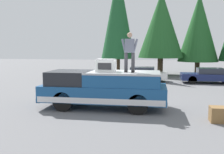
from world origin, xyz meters
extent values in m
plane|color=slate|center=(0.00, 0.00, 0.00)|extent=(90.00, 90.00, 0.00)
cube|color=navy|center=(-0.44, 0.31, 0.70)|extent=(2.00, 5.50, 0.70)
cube|color=silver|center=(-0.44, 0.31, 0.51)|extent=(2.01, 5.39, 0.24)
cube|color=black|center=(-0.44, 1.83, 1.35)|extent=(1.84, 1.87, 0.60)
cube|color=navy|center=(-0.44, -0.57, 1.31)|extent=(1.92, 3.19, 0.52)
cube|color=#A8AAAF|center=(-0.44, -0.57, 1.61)|extent=(1.94, 3.19, 0.08)
cube|color=#232326|center=(-0.44, 3.00, 0.43)|extent=(1.96, 0.16, 0.20)
cube|color=#B2B5BA|center=(-0.44, -2.38, 0.43)|extent=(1.96, 0.16, 0.20)
cylinder|color=black|center=(-1.29, 1.91, 0.42)|extent=(0.30, 0.84, 0.84)
cylinder|color=black|center=(0.41, 1.91, 0.42)|extent=(0.30, 0.84, 0.84)
cylinder|color=black|center=(-1.29, -1.28, 0.42)|extent=(0.30, 0.84, 0.84)
cylinder|color=black|center=(0.41, -1.28, 0.42)|extent=(0.30, 0.84, 0.84)
cube|color=silver|center=(-0.55, 0.18, 1.91)|extent=(0.64, 0.84, 0.52)
cube|color=#2D2D30|center=(-0.87, 0.18, 1.91)|extent=(0.01, 0.59, 0.29)
cube|color=#99999E|center=(-0.55, 0.18, 2.19)|extent=(0.58, 0.76, 0.04)
cylinder|color=#333338|center=(-0.60, -1.01, 2.07)|extent=(0.15, 0.15, 0.84)
cube|color=black|center=(-0.64, -1.01, 1.69)|extent=(0.26, 0.11, 0.08)
cylinder|color=#333338|center=(-0.60, -0.71, 2.07)|extent=(0.15, 0.15, 0.84)
cube|color=black|center=(-0.64, -0.71, 1.69)|extent=(0.26, 0.11, 0.08)
cube|color=gray|center=(-0.60, -0.86, 2.78)|extent=(0.24, 0.40, 0.58)
sphere|color=tan|center=(-0.60, -0.86, 3.23)|extent=(0.22, 0.22, 0.22)
cylinder|color=gray|center=(-0.63, -1.10, 2.78)|extent=(0.09, 0.23, 0.58)
cylinder|color=gray|center=(-0.63, -0.61, 2.78)|extent=(0.09, 0.23, 0.58)
cube|color=navy|center=(8.80, -5.98, 0.49)|extent=(1.64, 4.10, 0.50)
cube|color=#282D38|center=(8.80, -6.08, 0.95)|extent=(1.31, 1.89, 0.42)
cylinder|color=black|center=(8.08, -4.71, 0.31)|extent=(0.20, 0.62, 0.62)
cylinder|color=black|center=(9.52, -4.71, 0.31)|extent=(0.20, 0.62, 0.62)
cylinder|color=black|center=(9.52, -7.25, 0.31)|extent=(0.20, 0.62, 0.62)
cube|color=white|center=(8.97, -0.84, 0.49)|extent=(1.64, 4.10, 0.50)
cube|color=#282D38|center=(8.97, -0.94, 0.95)|extent=(1.31, 1.89, 0.42)
cylinder|color=black|center=(8.25, 0.43, 0.31)|extent=(0.20, 0.62, 0.62)
cylinder|color=black|center=(9.69, 0.43, 0.31)|extent=(0.20, 0.62, 0.62)
cylinder|color=black|center=(8.25, -2.11, 0.31)|extent=(0.20, 0.62, 0.62)
cylinder|color=black|center=(9.69, -2.11, 0.31)|extent=(0.20, 0.62, 0.62)
cube|color=olive|center=(-1.87, -4.23, 0.28)|extent=(0.56, 0.56, 0.56)
cylinder|color=#4C3826|center=(14.75, -6.05, 0.67)|extent=(0.47, 0.47, 1.34)
cone|color=#235B28|center=(14.75, -6.05, 4.63)|extent=(3.89, 3.89, 6.57)
cylinder|color=#4C3826|center=(13.94, -2.43, 0.87)|extent=(0.52, 0.52, 1.73)
cone|color=#235B28|center=(13.94, -2.43, 4.92)|extent=(4.36, 4.36, 6.37)
cylinder|color=#4C3826|center=(13.40, 1.69, 0.82)|extent=(0.39, 0.39, 1.65)
cone|color=#1E562D|center=(13.40, 1.69, 5.98)|extent=(3.27, 3.27, 8.67)
camera|label=1|loc=(-11.41, -1.94, 2.69)|focal=40.74mm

